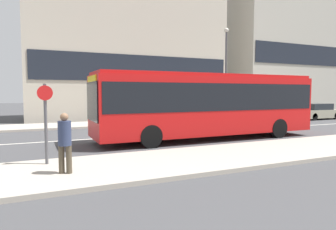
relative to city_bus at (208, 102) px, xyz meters
The scene contains 12 objects.
ground_plane 4.50m from the city_bus, 147.13° to the left, with size 120.00×120.00×0.00m, color #444447.
sidewalk_near 5.58m from the city_bus, 130.70° to the right, with size 44.00×3.50×0.13m.
sidewalk_far 9.33m from the city_bus, 112.16° to the left, with size 44.00×3.50×0.13m.
lane_centerline 4.50m from the city_bus, 147.13° to the left, with size 41.80×0.16×0.01m.
apartment_block_left_tower 15.67m from the city_bus, 88.20° to the left, with size 17.82×5.48×15.80m.
apartment_block_right_tower 26.16m from the city_bus, 38.48° to the left, with size 12.62×6.72×23.55m.
city_bus is the anchor object (origin of this frame).
parked_car_0 10.81m from the city_bus, 31.69° to the left, with size 4.15×1.88×1.32m.
parked_car_1 15.52m from the city_bus, 21.00° to the left, with size 4.20×1.79×1.35m.
pedestrian_near_stop 8.32m from the city_bus, 148.57° to the right, with size 0.34×0.34×1.61m.
bus_stop_sign 8.06m from the city_bus, 158.12° to the right, with size 0.44×0.12×2.40m.
street_lamp 9.84m from the city_bus, 49.61° to the left, with size 0.36×0.36×7.20m.
Camera 1 is at (-4.35, -14.80, 2.26)m, focal length 32.00 mm.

